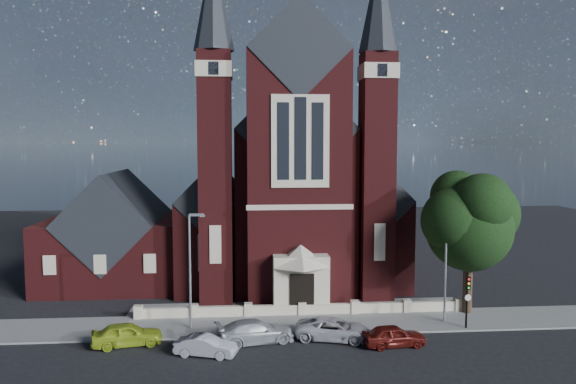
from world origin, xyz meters
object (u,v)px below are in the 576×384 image
car_silver_a (206,346)px  parish_hall (116,239)px  church (285,189)px  car_dark_red (394,336)px  street_lamp_right (447,260)px  car_silver_b (255,331)px  street_lamp_left (191,264)px  traffic_signal (467,293)px  street_tree (472,223)px  car_lime_van (127,334)px  car_white_suv (334,329)px

car_silver_a → parish_hall: bearing=41.9°
church → car_dark_red: size_ratio=8.65×
parish_hall → street_lamp_right: 29.62m
parish_hall → car_silver_b: size_ratio=2.39×
street_lamp_left → traffic_signal: 19.08m
traffic_signal → car_dark_red: traffic_signal is taller
car_dark_red → traffic_signal: bearing=-70.6°
street_lamp_left → street_lamp_right: bearing=0.0°
traffic_signal → street_lamp_left: bearing=175.2°
street_tree → car_silver_a: (-19.25, -6.62, -6.34)m
parish_hall → street_lamp_left: parish_hall is taller
parish_hall → car_lime_van: (4.24, -16.79, -3.26)m
church → car_dark_red: (5.13, -23.21, -7.50)m
parish_hall → street_lamp_left: (8.09, -14.00, 0.59)m
car_silver_b → street_tree: bearing=-87.4°
car_silver_b → car_dark_red: size_ratio=1.27×
street_lamp_left → car_dark_red: bearing=-18.1°
traffic_signal → car_lime_van: 22.87m
parish_hall → street_lamp_right: size_ratio=1.51×
church → parish_hall: size_ratio=2.86×
car_silver_b → car_dark_red: 8.85m
parish_hall → car_dark_red: parish_hall is taller
street_lamp_right → car_white_suv: street_lamp_right is taller
parish_hall → street_lamp_right: bearing=-28.2°
street_lamp_left → car_lime_van: 6.12m
church → car_silver_a: size_ratio=9.29×
street_lamp_right → car_dark_red: bearing=-139.3°
church → car_silver_a: church is taller
street_tree → church: bearing=126.2°
street_lamp_left → car_silver_a: 6.44m
street_lamp_right → car_silver_b: 14.52m
car_lime_van → car_silver_b: car_lime_van is taller
parish_hall → car_dark_red: (21.13, -18.27, -3.32)m
traffic_signal → street_lamp_right: bearing=120.0°
car_silver_b → car_lime_van: bearing=76.0°
car_lime_van → car_dark_red: size_ratio=1.09×
street_tree → parish_hall: bearing=156.7°
street_lamp_left → car_silver_b: size_ratio=1.58×
street_tree → traffic_signal: (-1.60, -3.28, -4.38)m
street_lamp_left → car_lime_van: size_ratio=1.84×
street_tree → car_silver_a: size_ratio=2.85×
car_lime_van → car_silver_b: (8.15, -0.10, -0.01)m
car_dark_red → car_silver_a: bearing=87.8°
street_lamp_right → car_white_suv: bearing=-162.3°
street_lamp_right → car_silver_b: street_lamp_right is taller
church → car_white_suv: (1.55, -21.67, -7.49)m
car_white_suv → car_dark_red: (3.58, -1.54, -0.01)m
street_tree → traffic_signal: bearing=-115.9°
traffic_signal → car_lime_van: (-22.76, -1.21, -1.83)m
car_silver_a → street_tree: bearing=-55.5°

